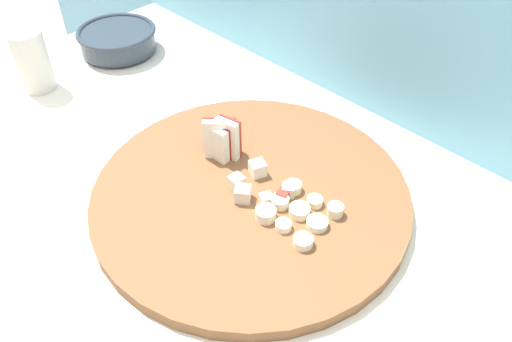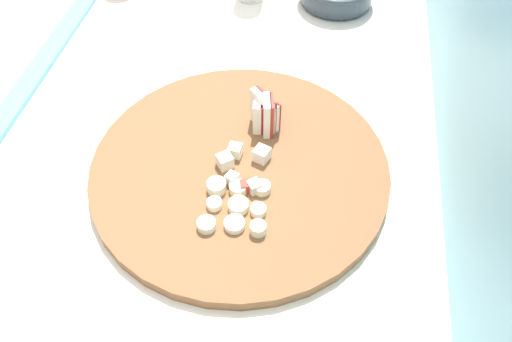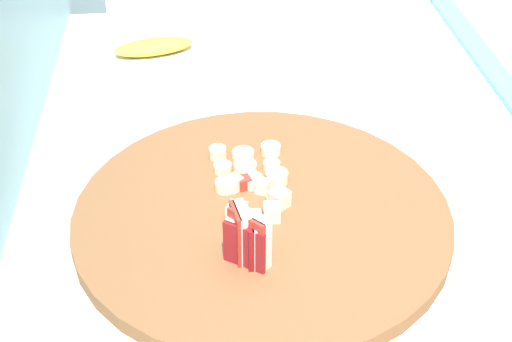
% 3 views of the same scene
% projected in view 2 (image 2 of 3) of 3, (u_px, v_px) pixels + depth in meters
% --- Properties ---
extents(tiled_countertop, '(1.30, 0.74, 0.95)m').
position_uv_depth(tiled_countertop, '(216.00, 300.00, 1.16)').
color(tiled_countertop, silver).
rests_on(tiled_countertop, ground).
extents(tile_backsplash, '(2.40, 0.04, 1.44)m').
position_uv_depth(tile_backsplash, '(419.00, 272.00, 0.93)').
color(tile_backsplash, '#6BADC6').
rests_on(tile_backsplash, ground).
extents(cutting_board, '(0.46, 0.46, 0.02)m').
position_uv_depth(cutting_board, '(240.00, 168.00, 0.79)').
color(cutting_board, brown).
rests_on(cutting_board, tiled_countertop).
extents(apple_wedge_fan, '(0.05, 0.05, 0.07)m').
position_uv_depth(apple_wedge_fan, '(264.00, 113.00, 0.81)').
color(apple_wedge_fan, maroon).
rests_on(apple_wedge_fan, cutting_board).
extents(apple_dice_pile, '(0.09, 0.08, 0.02)m').
position_uv_depth(apple_dice_pile, '(242.00, 165.00, 0.77)').
color(apple_dice_pile, '#EFE5CC').
rests_on(apple_dice_pile, cutting_board).
extents(banana_slice_rows, '(0.10, 0.10, 0.02)m').
position_uv_depth(banana_slice_rows, '(235.00, 205.00, 0.73)').
color(banana_slice_rows, '#F4EAC6').
rests_on(banana_slice_rows, cutting_board).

